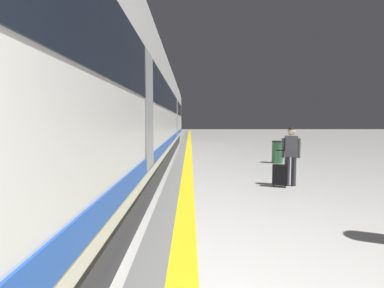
# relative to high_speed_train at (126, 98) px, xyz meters

# --- Properties ---
(safety_line_strip) EXTENTS (0.36, 80.00, 0.01)m
(safety_line_strip) POSITION_rel_high_speed_train_xyz_m (2.09, -0.32, -2.50)
(safety_line_strip) COLOR yellow
(safety_line_strip) RESTS_ON ground
(tactile_edge_band) EXTENTS (0.60, 80.00, 0.01)m
(tactile_edge_band) POSITION_rel_high_speed_train_xyz_m (1.77, -0.32, -2.50)
(tactile_edge_band) COLOR slate
(tactile_edge_band) RESTS_ON ground
(high_speed_train) EXTENTS (2.94, 32.32, 4.97)m
(high_speed_train) POSITION_rel_high_speed_train_xyz_m (0.00, 0.00, 0.00)
(high_speed_train) COLOR #38383D
(high_speed_train) RESTS_ON ground
(passenger_near) EXTENTS (0.49, 0.24, 1.57)m
(passenger_near) POSITION_rel_high_speed_train_xyz_m (4.84, -2.40, -1.59)
(passenger_near) COLOR #383842
(passenger_near) RESTS_ON ground
(suitcase_near) EXTENTS (0.43, 0.33, 0.98)m
(suitcase_near) POSITION_rel_high_speed_train_xyz_m (4.52, -2.53, -2.18)
(suitcase_near) COLOR black
(suitcase_near) RESTS_ON ground
(waste_bin) EXTENTS (0.46, 0.46, 0.91)m
(waste_bin) POSITION_rel_high_speed_train_xyz_m (5.76, 1.88, -2.05)
(waste_bin) COLOR #2D6638
(waste_bin) RESTS_ON ground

